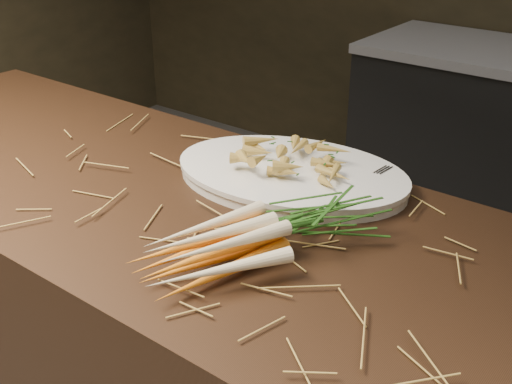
# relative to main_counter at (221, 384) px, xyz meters

# --- Properties ---
(main_counter) EXTENTS (2.40, 0.70, 0.90)m
(main_counter) POSITION_rel_main_counter_xyz_m (0.00, 0.00, 0.00)
(main_counter) COLOR black
(main_counter) RESTS_ON ground
(straw_bedding) EXTENTS (1.40, 0.60, 0.02)m
(straw_bedding) POSITION_rel_main_counter_xyz_m (0.00, 0.00, 0.46)
(straw_bedding) COLOR olive
(straw_bedding) RESTS_ON main_counter
(root_veg_bunch) EXTENTS (0.28, 0.50, 0.09)m
(root_veg_bunch) POSITION_rel_main_counter_xyz_m (0.17, -0.04, 0.49)
(root_veg_bunch) COLOR #CD6619
(root_veg_bunch) RESTS_ON main_counter
(serving_platter) EXTENTS (0.57, 0.44, 0.03)m
(serving_platter) POSITION_rel_main_counter_xyz_m (0.04, 0.20, 0.46)
(serving_platter) COLOR white
(serving_platter) RESTS_ON main_counter
(roasted_veg_heap) EXTENTS (0.28, 0.23, 0.06)m
(roasted_veg_heap) POSITION_rel_main_counter_xyz_m (0.04, 0.20, 0.51)
(roasted_veg_heap) COLOR olive
(roasted_veg_heap) RESTS_ON serving_platter
(serving_fork) EXTENTS (0.03, 0.19, 0.00)m
(serving_fork) POSITION_rel_main_counter_xyz_m (0.22, 0.22, 0.48)
(serving_fork) COLOR silver
(serving_fork) RESTS_ON serving_platter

